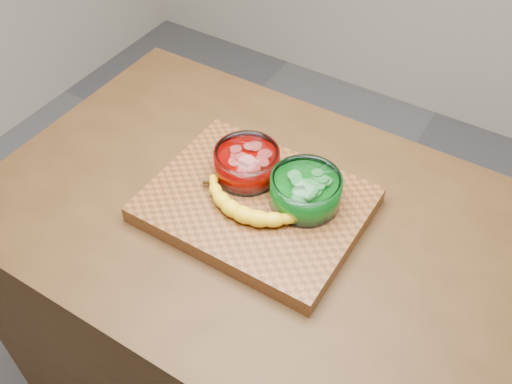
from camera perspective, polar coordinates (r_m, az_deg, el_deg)
The scene contains 5 objects.
counter at distance 1.61m, azimuth 0.00°, elevation -12.67°, with size 1.20×0.80×0.90m, color #472C15.
cutting_board at distance 1.23m, azimuth 0.00°, elevation -1.29°, with size 0.45×0.35×0.04m, color brown.
bowl_red at distance 1.24m, azimuth -0.92°, elevation 2.89°, with size 0.14×0.14×0.07m.
bowl_green at distance 1.19m, azimuth 4.97°, elevation 0.12°, with size 0.15×0.15×0.07m.
banana at distance 1.18m, azimuth -0.58°, elevation -1.16°, with size 0.27×0.13×0.04m, color yellow, non-canonical shape.
Camera 1 is at (0.44, -0.71, 1.83)m, focal length 40.00 mm.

